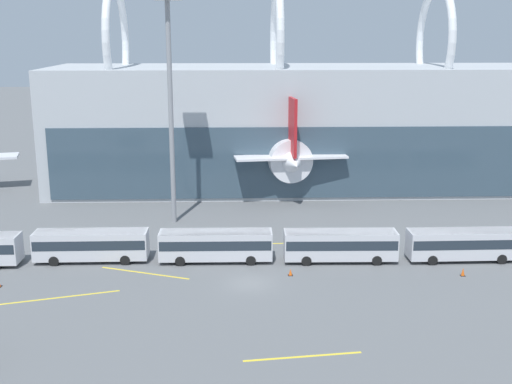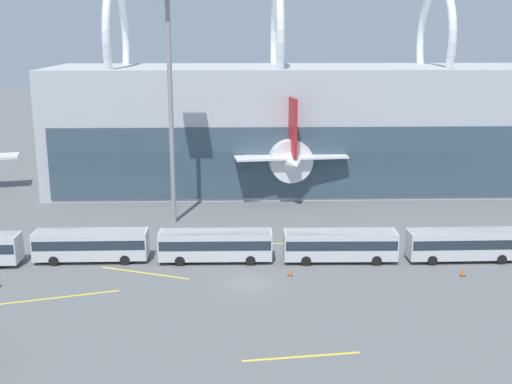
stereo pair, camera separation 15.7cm
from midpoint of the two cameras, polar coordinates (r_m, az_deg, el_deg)
name	(u,v)px [view 1 (the left image)]	position (r m, az deg, el deg)	size (l,w,h in m)	color
ground_plane	(250,283)	(59.95, -0.65, -8.10)	(440.00, 440.00, 0.00)	slate
airliner_at_gate_far	(274,145)	(98.20, 1.53, 4.19)	(34.69, 33.91, 14.30)	white
shuttle_bus_1	(91,244)	(66.91, -14.49, -4.47)	(11.35, 2.75, 3.17)	silver
shuttle_bus_2	(216,244)	(64.86, -3.67, -4.62)	(11.35, 2.76, 3.17)	silver
shuttle_bus_3	(340,244)	(65.31, 7.44, -4.58)	(11.37, 2.83, 3.17)	silver
shuttle_bus_4	(464,243)	(68.34, 17.93, -4.32)	(11.36, 2.80, 3.17)	silver
floodlight_mast	(169,62)	(75.94, -7.79, 11.39)	(3.10, 3.10, 26.84)	gray
lane_stripe_0	(256,244)	(70.47, -0.06, -4.65)	(7.45, 0.25, 0.01)	yellow
lane_stripe_1	(303,357)	(47.54, 4.09, -14.39)	(8.68, 0.25, 0.01)	yellow
lane_stripe_3	(52,298)	(59.47, -17.74, -9.00)	(11.62, 0.25, 0.01)	yellow
lane_stripe_5	(145,273)	(63.25, -9.92, -7.11)	(9.45, 0.25, 0.01)	yellow
traffic_cone_1	(463,272)	(64.60, 17.85, -6.78)	(0.46, 0.46, 0.78)	black
traffic_cone_2	(290,272)	(61.74, 3.01, -7.14)	(0.46, 0.46, 0.63)	black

